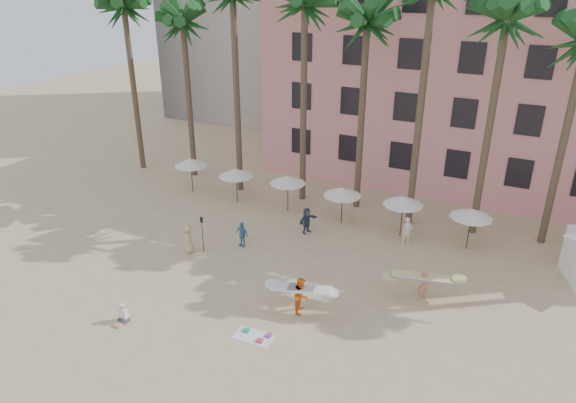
# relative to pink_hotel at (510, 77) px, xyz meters

# --- Properties ---
(ground) EXTENTS (120.00, 120.00, 0.00)m
(ground) POSITION_rel_pink_hotel_xyz_m (-7.00, -26.00, -8.00)
(ground) COLOR #D1B789
(ground) RESTS_ON ground
(pink_hotel) EXTENTS (35.00, 14.00, 16.00)m
(pink_hotel) POSITION_rel_pink_hotel_xyz_m (0.00, 0.00, 0.00)
(pink_hotel) COLOR pink
(pink_hotel) RESTS_ON ground
(palm_row) EXTENTS (44.40, 5.40, 16.30)m
(palm_row) POSITION_rel_pink_hotel_xyz_m (-6.49, -11.00, 4.97)
(palm_row) COLOR brown
(palm_row) RESTS_ON ground
(umbrella_row) EXTENTS (22.50, 2.70, 2.73)m
(umbrella_row) POSITION_rel_pink_hotel_xyz_m (-10.00, -13.50, -5.67)
(umbrella_row) COLOR #332B23
(umbrella_row) RESTS_ON ground
(beach_towel) EXTENTS (1.84, 1.07, 0.14)m
(beach_towel) POSITION_rel_pink_hotel_xyz_m (-7.30, -26.21, -7.97)
(beach_towel) COLOR white
(beach_towel) RESTS_ON ground
(carrier_yellow) EXTENTS (3.42, 1.96, 1.83)m
(carrier_yellow) POSITION_rel_pink_hotel_xyz_m (-1.17, -19.81, -6.97)
(carrier_yellow) COLOR tan
(carrier_yellow) RESTS_ON ground
(carrier_white) EXTENTS (3.03, 1.28, 1.87)m
(carrier_white) POSITION_rel_pink_hotel_xyz_m (-6.26, -23.50, -7.01)
(carrier_white) COLOR orange
(carrier_white) RESTS_ON ground
(beachgoers) EXTENTS (12.23, 7.51, 1.84)m
(beachgoers) POSITION_rel_pink_hotel_xyz_m (-10.42, -17.67, -7.13)
(beachgoers) COLOR #D2B576
(beachgoers) RESTS_ON ground
(paddle) EXTENTS (0.18, 0.04, 2.23)m
(paddle) POSITION_rel_pink_hotel_xyz_m (-14.01, -20.66, -6.59)
(paddle) COLOR black
(paddle) RESTS_ON ground
(seated_man) EXTENTS (0.42, 0.73, 0.95)m
(seated_man) POSITION_rel_pink_hotel_xyz_m (-13.45, -28.05, -7.67)
(seated_man) COLOR #3F3F4C
(seated_man) RESTS_ON ground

